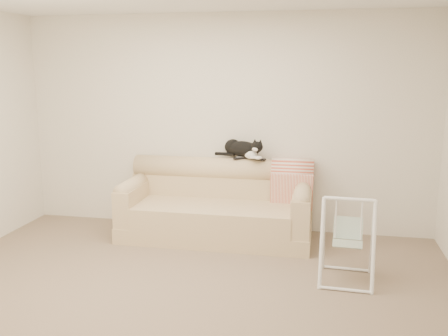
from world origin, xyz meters
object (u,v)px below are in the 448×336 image
remote_b (259,159)px  remote_a (241,158)px  tuxedo_cat (243,149)px  baby_swing (348,239)px  sofa (217,207)px

remote_b → remote_a: bearing=174.2°
remote_b → tuxedo_cat: (-0.20, 0.05, 0.11)m
baby_swing → remote_a: bearing=134.4°
sofa → remote_a: (0.24, 0.23, 0.56)m
tuxedo_cat → baby_swing: 1.84m
baby_swing → sofa: bearing=145.4°
sofa → tuxedo_cat: bearing=46.1°
remote_a → sofa: bearing=-135.4°
remote_b → tuxedo_cat: tuxedo_cat is taller
remote_a → baby_swing: (1.21, -1.24, -0.51)m
tuxedo_cat → remote_b: bearing=-14.8°
remote_b → sofa: bearing=-155.0°
remote_b → tuxedo_cat: bearing=165.2°
sofa → remote_a: size_ratio=12.10×
sofa → baby_swing: bearing=-34.6°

